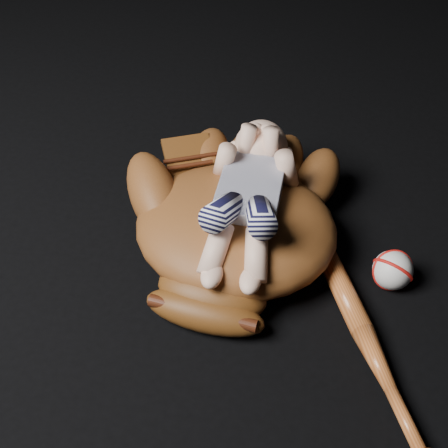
# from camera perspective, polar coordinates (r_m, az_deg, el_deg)

# --- Properties ---
(baseball_glove) EXTENTS (0.56, 0.61, 0.16)m
(baseball_glove) POSITION_cam_1_polar(r_m,az_deg,el_deg) (1.10, 1.11, 0.39)
(baseball_glove) COLOR #5F3114
(baseball_glove) RESTS_ON ground
(newborn_baby) EXTENTS (0.23, 0.40, 0.15)m
(newborn_baby) POSITION_cam_1_polar(r_m,az_deg,el_deg) (1.06, 2.15, 2.48)
(newborn_baby) COLOR beige
(newborn_baby) RESTS_ON baseball_glove
(baseball_bat) EXTENTS (0.14, 0.40, 0.04)m
(baseball_bat) POSITION_cam_1_polar(r_m,az_deg,el_deg) (1.02, 13.05, -10.54)
(baseball_bat) COLOR #AF5322
(baseball_bat) RESTS_ON ground
(baseball) EXTENTS (0.08, 0.08, 0.07)m
(baseball) POSITION_cam_1_polar(r_m,az_deg,el_deg) (1.11, 15.17, -4.09)
(baseball) COLOR silver
(baseball) RESTS_ON ground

